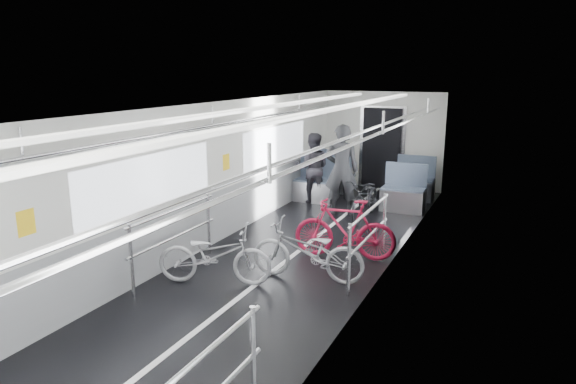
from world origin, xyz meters
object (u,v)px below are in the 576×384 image
object	(u,v)px
bike_left_far	(215,255)
bike_right_far	(345,229)
bike_aisle	(366,199)
person_seated	(313,168)
person_standing	(342,170)
bike_right_mid	(307,251)

from	to	relation	value
bike_left_far	bike_right_far	xyz separation A→B (m)	(1.32, 1.69, 0.06)
bike_right_far	bike_aisle	bearing A→B (deg)	178.70
bike_left_far	bike_right_far	world-z (taller)	bike_right_far
person_seated	bike_right_far	bearing A→B (deg)	101.70
person_standing	person_seated	distance (m)	1.20
bike_right_mid	person_standing	world-z (taller)	person_standing
bike_aisle	person_seated	xyz separation A→B (m)	(-1.48, 0.84, 0.36)
bike_right_far	person_standing	bearing A→B (deg)	-169.08
bike_right_mid	person_seated	size ratio (longest dim) A/B	1.04
person_seated	person_standing	bearing A→B (deg)	122.94
bike_right_far	bike_aisle	world-z (taller)	bike_right_far
person_standing	person_seated	world-z (taller)	person_standing
bike_left_far	bike_right_far	size ratio (longest dim) A/B	0.99
bike_right_mid	bike_right_far	size ratio (longest dim) A/B	1.01
bike_right_far	person_standing	distance (m)	2.55
person_seated	bike_right_mid	bearing A→B (deg)	92.62
bike_left_far	bike_aisle	xyz separation A→B (m)	(1.00, 3.94, 0.00)
person_standing	bike_left_far	bearing A→B (deg)	67.54
bike_left_far	person_standing	xyz separation A→B (m)	(0.45, 4.04, 0.52)
person_standing	person_seated	xyz separation A→B (m)	(-0.93, 0.74, -0.15)
bike_right_far	person_seated	world-z (taller)	person_seated
bike_left_far	bike_right_far	bearing A→B (deg)	-56.80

